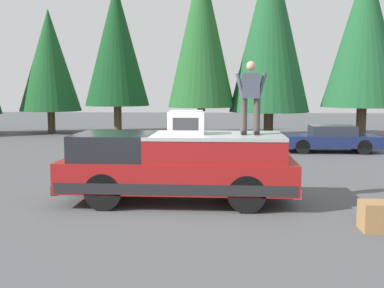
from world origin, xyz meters
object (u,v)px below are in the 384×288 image
(compressor_unit, at_px, (187,122))
(parked_car_navy, at_px, (330,139))
(wooden_crate, at_px, (376,216))
(person_on_truck_bed, at_px, (251,96))
(pickup_truck, at_px, (178,166))

(compressor_unit, height_order, parked_car_navy, compressor_unit)
(compressor_unit, distance_m, wooden_crate, 4.59)
(person_on_truck_bed, height_order, wooden_crate, person_on_truck_bed)
(pickup_truck, relative_size, compressor_unit, 6.60)
(pickup_truck, height_order, parked_car_navy, pickup_truck)
(compressor_unit, relative_size, wooden_crate, 1.50)
(compressor_unit, xyz_separation_m, person_on_truck_bed, (-0.04, -1.49, 0.62))
(person_on_truck_bed, xyz_separation_m, wooden_crate, (-1.96, -2.30, -2.27))
(pickup_truck, xyz_separation_m, wooden_crate, (-2.04, -3.99, -0.59))
(wooden_crate, bearing_deg, pickup_truck, 62.99)
(pickup_truck, height_order, compressor_unit, compressor_unit)
(pickup_truck, relative_size, wooden_crate, 9.89)
(person_on_truck_bed, xyz_separation_m, parked_car_navy, (9.57, -3.99, -1.97))
(person_on_truck_bed, relative_size, wooden_crate, 3.02)
(compressor_unit, bearing_deg, pickup_truck, 78.08)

